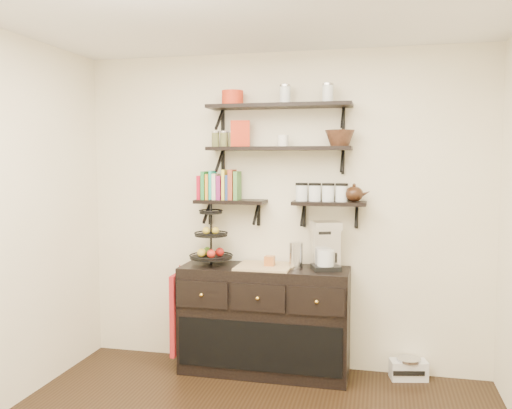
{
  "coord_description": "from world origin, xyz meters",
  "views": [
    {
      "loc": [
        0.84,
        -2.83,
        1.79
      ],
      "look_at": [
        -0.09,
        1.15,
        1.45
      ],
      "focal_mm": 38.0,
      "sensor_mm": 36.0,
      "label": 1
    }
  ],
  "objects_px": {
    "radio": "(408,369)",
    "sideboard": "(264,320)",
    "coffee_maker": "(326,246)",
    "fruit_stand": "(212,243)"
  },
  "relations": [
    {
      "from": "coffee_maker",
      "to": "radio",
      "type": "height_order",
      "value": "coffee_maker"
    },
    {
      "from": "radio",
      "to": "fruit_stand",
      "type": "bearing_deg",
      "value": 172.19
    },
    {
      "from": "fruit_stand",
      "to": "coffee_maker",
      "type": "height_order",
      "value": "fruit_stand"
    },
    {
      "from": "sideboard",
      "to": "radio",
      "type": "distance_m",
      "value": 1.24
    },
    {
      "from": "coffee_maker",
      "to": "radio",
      "type": "relative_size",
      "value": 1.25
    },
    {
      "from": "coffee_maker",
      "to": "fruit_stand",
      "type": "bearing_deg",
      "value": 161.37
    },
    {
      "from": "radio",
      "to": "sideboard",
      "type": "bearing_deg",
      "value": 174.03
    },
    {
      "from": "sideboard",
      "to": "radio",
      "type": "xyz_separation_m",
      "value": [
        1.18,
        0.13,
        -0.37
      ]
    },
    {
      "from": "sideboard",
      "to": "radio",
      "type": "bearing_deg",
      "value": 6.1
    },
    {
      "from": "sideboard",
      "to": "radio",
      "type": "relative_size",
      "value": 4.42
    }
  ]
}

